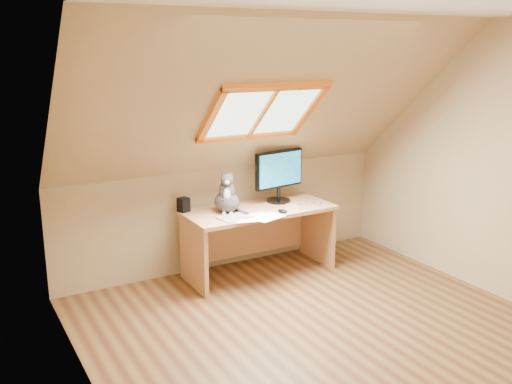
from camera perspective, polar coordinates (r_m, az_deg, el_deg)
ground at (r=4.55m, az=7.40°, el=-14.14°), size 3.50×3.50×0.00m
room_shell at (r=4.00m, az=8.85°, el=3.65°), size 3.52×3.52×2.41m
desk at (r=5.57m, az=-0.02°, el=-3.56°), size 1.44×0.63×0.66m
monitor at (r=5.61m, az=2.33°, el=1.94°), size 0.56×0.24×0.52m
cat at (r=5.29m, az=-2.94°, el=-0.49°), size 0.32×0.34×0.42m
desk_speaker at (r=5.37m, az=-7.26°, el=-1.28°), size 0.12×0.12×0.13m
graphics_tablet at (r=5.15m, az=-2.10°, el=-2.56°), size 0.32×0.25×0.01m
mouse at (r=5.31m, az=2.66°, el=-1.91°), size 0.09×0.11×0.03m
papers at (r=5.15m, az=0.03°, el=-2.57°), size 0.35×0.30×0.01m
cables at (r=5.57m, az=4.72°, el=-1.29°), size 0.51×0.26×0.01m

